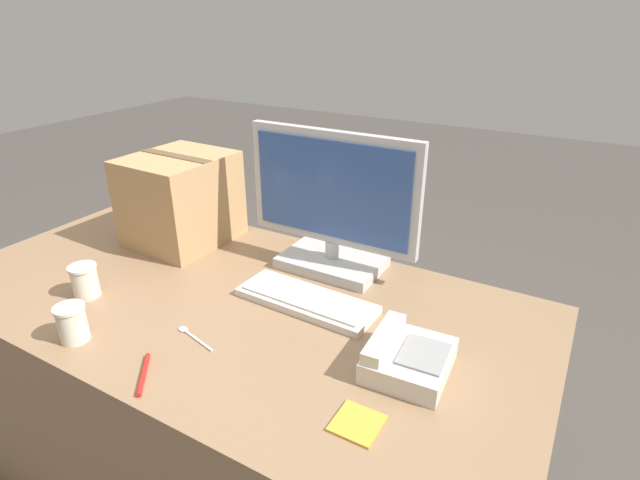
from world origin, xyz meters
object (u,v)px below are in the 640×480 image
(keyboard, at_px, (306,300))
(cardboard_box, at_px, (181,199))
(paper_cup_left, at_px, (85,281))
(spoon, at_px, (190,334))
(sticky_note_pad, at_px, (357,423))
(pen_marker, at_px, (143,374))
(monitor, at_px, (332,210))
(desk_phone, at_px, (407,358))
(paper_cup_right, at_px, (72,323))

(keyboard, xyz_separation_m, cardboard_box, (-0.61, 0.16, 0.14))
(paper_cup_left, bearing_deg, spoon, 0.57)
(sticky_note_pad, bearing_deg, pen_marker, -166.96)
(pen_marker, xyz_separation_m, sticky_note_pad, (0.49, 0.11, -0.00))
(paper_cup_left, bearing_deg, keyboard, 25.80)
(monitor, height_order, cardboard_box, monitor)
(monitor, height_order, spoon, monitor)
(keyboard, bearing_deg, monitor, 102.86)
(paper_cup_left, relative_size, sticky_note_pad, 1.03)
(desk_phone, relative_size, pen_marker, 1.82)
(monitor, height_order, paper_cup_right, monitor)
(desk_phone, relative_size, paper_cup_left, 2.16)
(paper_cup_right, xyz_separation_m, pen_marker, (0.26, -0.01, -0.04))
(sticky_note_pad, bearing_deg, paper_cup_right, -172.33)
(desk_phone, relative_size, spoon, 1.40)
(spoon, height_order, cardboard_box, cardboard_box)
(desk_phone, bearing_deg, monitor, 134.48)
(desk_phone, distance_m, sticky_note_pad, 0.21)
(desk_phone, distance_m, paper_cup_left, 0.95)
(cardboard_box, relative_size, pen_marker, 3.01)
(monitor, relative_size, paper_cup_right, 5.73)
(monitor, height_order, keyboard, monitor)
(keyboard, distance_m, paper_cup_right, 0.61)
(desk_phone, bearing_deg, pen_marker, -151.04)
(spoon, distance_m, sticky_note_pad, 0.52)
(paper_cup_left, distance_m, spoon, 0.40)
(paper_cup_left, xyz_separation_m, sticky_note_pad, (0.91, -0.05, -0.05))
(sticky_note_pad, bearing_deg, desk_phone, 83.58)
(cardboard_box, relative_size, sticky_note_pad, 3.68)
(monitor, distance_m, keyboard, 0.30)
(cardboard_box, height_order, sticky_note_pad, cardboard_box)
(keyboard, bearing_deg, desk_phone, -17.62)
(pen_marker, bearing_deg, monitor, 130.75)
(keyboard, xyz_separation_m, sticky_note_pad, (0.33, -0.34, -0.01))
(paper_cup_left, height_order, pen_marker, paper_cup_left)
(keyboard, height_order, paper_cup_right, paper_cup_right)
(paper_cup_left, distance_m, cardboard_box, 0.45)
(desk_phone, distance_m, pen_marker, 0.61)
(keyboard, bearing_deg, spoon, -121.73)
(monitor, distance_m, desk_phone, 0.56)
(cardboard_box, xyz_separation_m, pen_marker, (0.45, -0.61, -0.15))
(sticky_note_pad, bearing_deg, keyboard, 134.10)
(paper_cup_left, xyz_separation_m, pen_marker, (0.42, -0.17, -0.04))
(monitor, xyz_separation_m, spoon, (-0.14, -0.51, -0.20))
(monitor, bearing_deg, keyboard, -79.19)
(monitor, bearing_deg, cardboard_box, -172.24)
(sticky_note_pad, bearing_deg, cardboard_box, 152.31)
(paper_cup_right, xyz_separation_m, spoon, (0.24, 0.16, -0.05))
(pen_marker, bearing_deg, sticky_note_pad, 63.88)
(paper_cup_right, distance_m, pen_marker, 0.26)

